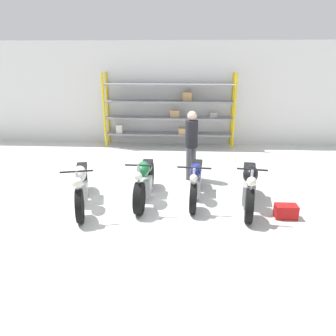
{
  "coord_description": "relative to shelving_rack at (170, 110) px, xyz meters",
  "views": [
    {
      "loc": [
        0.4,
        -6.6,
        3.14
      ],
      "look_at": [
        0.0,
        0.4,
        0.7
      ],
      "focal_mm": 35.0,
      "sensor_mm": 36.0,
      "label": 1
    }
  ],
  "objects": [
    {
      "name": "ground_plane",
      "position": [
        0.19,
        -4.91,
        -1.28
      ],
      "size": [
        30.0,
        30.0,
        0.0
      ],
      "primitive_type": "plane",
      "color": "silver"
    },
    {
      "name": "back_wall",
      "position": [
        0.19,
        0.36,
        0.52
      ],
      "size": [
        30.0,
        0.08,
        3.6
      ],
      "color": "white",
      "rests_on": "ground_plane"
    },
    {
      "name": "shelving_rack",
      "position": [
        0.0,
        0.0,
        0.0
      ],
      "size": [
        4.57,
        0.63,
        2.55
      ],
      "color": "yellow",
      "rests_on": "ground_plane"
    },
    {
      "name": "motorcycle_white",
      "position": [
        -1.65,
        -5.09,
        -0.8
      ],
      "size": [
        0.8,
        2.17,
        1.05
      ],
      "rotation": [
        0.0,
        0.0,
        -1.33
      ],
      "color": "black",
      "rests_on": "ground_plane"
    },
    {
      "name": "motorcycle_green",
      "position": [
        -0.33,
        -4.72,
        -0.83
      ],
      "size": [
        0.56,
        2.05,
        1.06
      ],
      "rotation": [
        0.0,
        0.0,
        -1.61
      ],
      "color": "black",
      "rests_on": "ground_plane"
    },
    {
      "name": "motorcycle_blue",
      "position": [
        0.83,
        -4.57,
        -0.86
      ],
      "size": [
        0.69,
        2.08,
        0.99
      ],
      "rotation": [
        0.0,
        0.0,
        -1.66
      ],
      "color": "black",
      "rests_on": "ground_plane"
    },
    {
      "name": "motorcycle_black",
      "position": [
        1.96,
        -4.94,
        -0.81
      ],
      "size": [
        0.62,
        2.05,
        1.09
      ],
      "rotation": [
        0.0,
        0.0,
        -1.73
      ],
      "color": "black",
      "rests_on": "ground_plane"
    },
    {
      "name": "person_browsing",
      "position": [
        0.72,
        -3.33,
        -0.21
      ],
      "size": [
        0.45,
        0.45,
        1.81
      ],
      "rotation": [
        0.0,
        0.0,
        2.35
      ],
      "color": "#595960",
      "rests_on": "ground_plane"
    },
    {
      "name": "toolbox",
      "position": [
        2.63,
        -5.43,
        -1.14
      ],
      "size": [
        0.44,
        0.26,
        0.28
      ],
      "color": "red",
      "rests_on": "ground_plane"
    }
  ]
}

